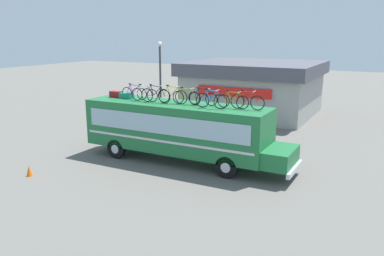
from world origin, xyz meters
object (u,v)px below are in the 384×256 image
at_px(rooftop_bicycle_1, 134,93).
at_px(rooftop_bicycle_4, 172,96).
at_px(rooftop_bicycle_9, 247,101).
at_px(street_lamp, 160,78).
at_px(luggage_bag_1, 116,94).
at_px(rooftop_bicycle_5, 186,97).
at_px(bus, 179,128).
at_px(rooftop_bicycle_2, 144,94).
at_px(rooftop_bicycle_6, 203,98).
at_px(rooftop_bicycle_3, 156,95).
at_px(rooftop_bicycle_7, 211,100).
at_px(rooftop_bicycle_8, 233,101).
at_px(luggage_bag_2, 126,96).
at_px(traffic_cone, 29,171).

relative_size(rooftop_bicycle_1, rooftop_bicycle_4, 0.93).
bearing_deg(rooftop_bicycle_9, street_lamp, 146.42).
distance_m(luggage_bag_1, rooftop_bicycle_5, 4.70).
bearing_deg(bus, street_lamp, 129.77).
height_order(rooftop_bicycle_2, rooftop_bicycle_6, rooftop_bicycle_2).
relative_size(luggage_bag_1, rooftop_bicycle_1, 0.40).
height_order(rooftop_bicycle_3, rooftop_bicycle_7, same).
distance_m(rooftop_bicycle_1, rooftop_bicycle_7, 5.00).
xyz_separation_m(rooftop_bicycle_5, rooftop_bicycle_8, (2.52, 0.10, -0.00)).
bearing_deg(rooftop_bicycle_3, street_lamp, 120.39).
bearing_deg(rooftop_bicycle_2, rooftop_bicycle_1, 159.29).
relative_size(rooftop_bicycle_8, rooftop_bicycle_9, 0.96).
xyz_separation_m(rooftop_bicycle_3, rooftop_bicycle_4, (0.90, 0.21, -0.00)).
xyz_separation_m(luggage_bag_2, rooftop_bicycle_1, (0.55, -0.01, 0.21)).
distance_m(luggage_bag_2, rooftop_bicycle_7, 5.55).
bearing_deg(rooftop_bicycle_4, rooftop_bicycle_9, 3.04).
bearing_deg(street_lamp, luggage_bag_2, -76.76).
relative_size(rooftop_bicycle_7, rooftop_bicycle_8, 1.02).
xyz_separation_m(rooftop_bicycle_7, street_lamp, (-6.85, 6.18, 0.10)).
bearing_deg(traffic_cone, luggage_bag_1, 80.02).
xyz_separation_m(rooftop_bicycle_2, rooftop_bicycle_3, (0.75, -0.06, 0.02)).
bearing_deg(rooftop_bicycle_5, rooftop_bicycle_9, 2.39).
height_order(luggage_bag_1, rooftop_bicycle_7, rooftop_bicycle_7).
bearing_deg(street_lamp, rooftop_bicycle_5, -47.74).
distance_m(luggage_bag_1, rooftop_bicycle_3, 3.05).
distance_m(luggage_bag_2, rooftop_bicycle_6, 4.76).
bearing_deg(rooftop_bicycle_2, rooftop_bicycle_4, 5.24).
bearing_deg(rooftop_bicycle_1, rooftop_bicycle_5, -2.03).
distance_m(luggage_bag_1, luggage_bag_2, 0.78).
height_order(rooftop_bicycle_5, street_lamp, street_lamp).
relative_size(luggage_bag_2, rooftop_bicycle_8, 0.46).
relative_size(bus, rooftop_bicycle_6, 6.95).
height_order(rooftop_bicycle_5, rooftop_bicycle_7, rooftop_bicycle_7).
height_order(rooftop_bicycle_2, rooftop_bicycle_4, rooftop_bicycle_4).
bearing_deg(rooftop_bicycle_1, traffic_cone, -112.73).
bearing_deg(traffic_cone, luggage_bag_2, 72.35).
bearing_deg(luggage_bag_2, traffic_cone, -107.65).
bearing_deg(rooftop_bicycle_1, rooftop_bicycle_8, -0.22).
bearing_deg(rooftop_bicycle_3, rooftop_bicycle_9, 4.97).
height_order(bus, rooftop_bicycle_7, rooftop_bicycle_7).
distance_m(rooftop_bicycle_3, rooftop_bicycle_6, 2.57).
height_order(rooftop_bicycle_2, rooftop_bicycle_8, rooftop_bicycle_2).
height_order(rooftop_bicycle_3, rooftop_bicycle_8, rooftop_bicycle_3).
bearing_deg(rooftop_bicycle_9, rooftop_bicycle_4, -176.96).
height_order(bus, rooftop_bicycle_2, rooftop_bicycle_2).
bearing_deg(rooftop_bicycle_8, rooftop_bicycle_9, 3.06).
xyz_separation_m(bus, rooftop_bicycle_3, (-1.27, -0.27, 1.70)).
relative_size(bus, rooftop_bicycle_5, 7.01).
height_order(rooftop_bicycle_7, street_lamp, street_lamp).
height_order(luggage_bag_2, rooftop_bicycle_1, rooftop_bicycle_1).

